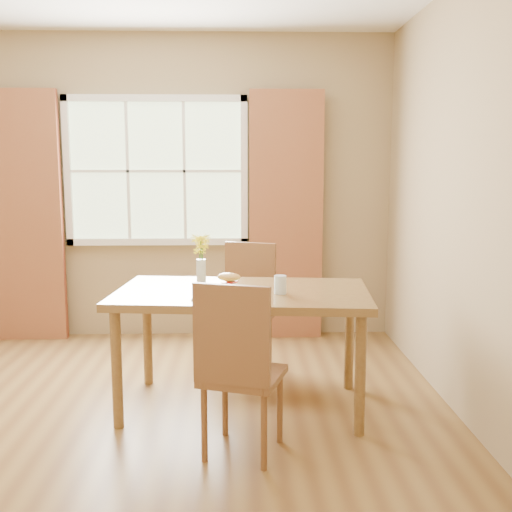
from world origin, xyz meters
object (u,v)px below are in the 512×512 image
at_px(dining_table, 242,302).
at_px(flower_vase, 201,253).
at_px(chair_far, 246,302).
at_px(water_glass, 280,285).
at_px(croissant_sandwich, 229,282).
at_px(chair_near, 238,363).

bearing_deg(dining_table, flower_vase, 143.18).
distance_m(dining_table, chair_far, 0.72).
height_order(chair_far, water_glass, chair_far).
bearing_deg(chair_far, flower_vase, -103.70).
bearing_deg(chair_far, dining_table, -72.15).
height_order(dining_table, flower_vase, flower_vase).
xyz_separation_m(chair_far, croissant_sandwich, (-0.11, -0.80, 0.31)).
bearing_deg(flower_vase, dining_table, -42.34).
height_order(chair_far, croissant_sandwich, chair_far).
height_order(dining_table, croissant_sandwich, croissant_sandwich).
xyz_separation_m(chair_far, flower_vase, (-0.30, -0.45, 0.44)).
height_order(croissant_sandwich, water_glass, croissant_sandwich).
distance_m(dining_table, water_glass, 0.29).
bearing_deg(chair_near, dining_table, 106.05).
xyz_separation_m(dining_table, flower_vase, (-0.27, 0.25, 0.28)).
bearing_deg(dining_table, chair_far, 93.13).
bearing_deg(chair_far, croissant_sandwich, -77.76).
distance_m(dining_table, flower_vase, 0.47).
bearing_deg(croissant_sandwich, chair_near, -65.45).
xyz_separation_m(chair_near, water_glass, (0.26, 0.59, 0.29)).
bearing_deg(croissant_sandwich, flower_vase, 137.80).
xyz_separation_m(chair_near, flower_vase, (-0.25, 0.95, 0.45)).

